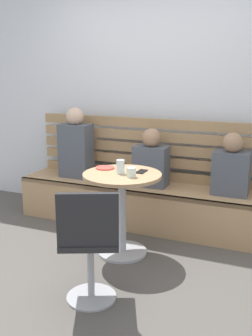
% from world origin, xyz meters
% --- Properties ---
extents(ground, '(8.00, 8.00, 0.00)m').
position_xyz_m(ground, '(0.00, 0.00, 0.00)').
color(ground, '#514C47').
extents(back_wall, '(5.20, 0.10, 2.90)m').
position_xyz_m(back_wall, '(0.00, 1.64, 1.45)').
color(back_wall, silver).
rests_on(back_wall, ground).
extents(booth_bench, '(2.70, 0.52, 0.44)m').
position_xyz_m(booth_bench, '(0.00, 1.20, 0.22)').
color(booth_bench, tan).
rests_on(booth_bench, ground).
extents(booth_backrest, '(2.65, 0.04, 0.66)m').
position_xyz_m(booth_backrest, '(0.00, 1.44, 0.78)').
color(booth_backrest, '#A68157').
rests_on(booth_backrest, booth_bench).
extents(cafe_table, '(0.68, 0.68, 0.74)m').
position_xyz_m(cafe_table, '(0.06, 0.51, 0.52)').
color(cafe_table, '#ADADB2').
rests_on(cafe_table, ground).
extents(white_chair, '(0.53, 0.53, 0.85)m').
position_xyz_m(white_chair, '(0.16, -0.30, 0.46)').
color(white_chair, '#ADADB2').
rests_on(white_chair, ground).
extents(person_adult, '(0.34, 0.22, 0.77)m').
position_xyz_m(person_adult, '(-0.81, 1.23, 0.78)').
color(person_adult, '#4C515B').
rests_on(person_adult, booth_bench).
extents(person_child_left, '(0.34, 0.22, 0.60)m').
position_xyz_m(person_child_left, '(0.87, 1.23, 0.70)').
color(person_child_left, '#4C515B').
rests_on(person_child_left, booth_bench).
extents(person_child_middle, '(0.34, 0.22, 0.59)m').
position_xyz_m(person_child_middle, '(0.07, 1.21, 0.70)').
color(person_child_middle, '#4C515B').
rests_on(person_child_middle, booth_bench).
extents(cup_glass_tall, '(0.07, 0.07, 0.12)m').
position_xyz_m(cup_glass_tall, '(0.04, 0.50, 0.80)').
color(cup_glass_tall, silver).
rests_on(cup_glass_tall, cafe_table).
extents(cup_glass_short, '(0.08, 0.08, 0.08)m').
position_xyz_m(cup_glass_short, '(0.17, 0.43, 0.78)').
color(cup_glass_short, silver).
rests_on(cup_glass_short, cafe_table).
extents(plate_small, '(0.17, 0.17, 0.01)m').
position_xyz_m(plate_small, '(-0.15, 0.61, 0.75)').
color(plate_small, '#DB4C42').
rests_on(plate_small, cafe_table).
extents(phone_on_table, '(0.07, 0.14, 0.01)m').
position_xyz_m(phone_on_table, '(0.19, 0.62, 0.74)').
color(phone_on_table, black).
rests_on(phone_on_table, cafe_table).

